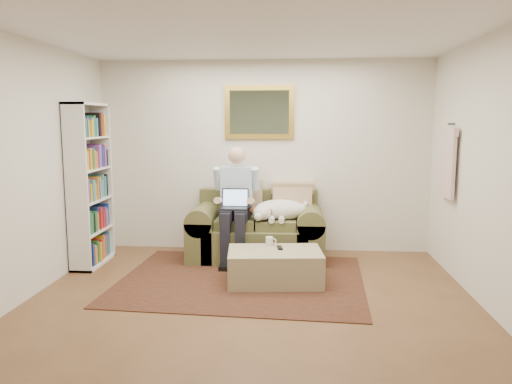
# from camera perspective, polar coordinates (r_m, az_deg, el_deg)

# --- Properties ---
(room_shell) EXTENTS (4.51, 5.00, 2.61)m
(room_shell) POSITION_cam_1_polar(r_m,az_deg,el_deg) (4.72, -0.71, 2.23)
(room_shell) COLOR brown
(room_shell) RESTS_ON ground
(rug) EXTENTS (2.83, 2.32, 0.01)m
(rug) POSITION_cam_1_polar(r_m,az_deg,el_deg) (5.73, -1.65, -9.96)
(rug) COLOR black
(rug) RESTS_ON room_shell
(sofa) EXTENTS (1.73, 0.88, 1.04)m
(sofa) POSITION_cam_1_polar(r_m,az_deg,el_deg) (6.54, 0.09, -5.00)
(sofa) COLOR brown
(sofa) RESTS_ON room_shell
(seated_man) EXTENTS (0.57, 0.81, 1.46)m
(seated_man) POSITION_cam_1_polar(r_m,az_deg,el_deg) (6.32, -2.37, -1.49)
(seated_man) COLOR #8CB3D8
(seated_man) RESTS_ON sofa
(laptop) EXTENTS (0.34, 0.27, 0.24)m
(laptop) POSITION_cam_1_polar(r_m,az_deg,el_deg) (6.25, -2.45, -1.27)
(laptop) COLOR black
(laptop) RESTS_ON seated_man
(sleeping_dog) EXTENTS (0.71, 0.45, 0.26)m
(sleeping_dog) POSITION_cam_1_polar(r_m,az_deg,el_deg) (6.36, 2.82, -2.04)
(sleeping_dog) COLOR white
(sleeping_dog) RESTS_ON sofa
(ottoman) EXTENTS (1.08, 0.75, 0.37)m
(ottoman) POSITION_cam_1_polar(r_m,az_deg,el_deg) (5.57, 2.16, -8.54)
(ottoman) COLOR tan
(ottoman) RESTS_ON room_shell
(coffee_mug) EXTENTS (0.08, 0.08, 0.10)m
(coffee_mug) POSITION_cam_1_polar(r_m,az_deg,el_deg) (5.73, 1.53, -5.64)
(coffee_mug) COLOR white
(coffee_mug) RESTS_ON ottoman
(tv_remote) EXTENTS (0.07, 0.16, 0.02)m
(tv_remote) POSITION_cam_1_polar(r_m,az_deg,el_deg) (5.60, 2.73, -6.38)
(tv_remote) COLOR black
(tv_remote) RESTS_ON ottoman
(bookshelf) EXTENTS (0.28, 0.80, 2.00)m
(bookshelf) POSITION_cam_1_polar(r_m,az_deg,el_deg) (6.48, -18.48, 0.76)
(bookshelf) COLOR white
(bookshelf) RESTS_ON room_shell
(wall_mirror) EXTENTS (0.94, 0.04, 0.72)m
(wall_mirror) POSITION_cam_1_polar(r_m,az_deg,el_deg) (6.81, 0.38, 9.11)
(wall_mirror) COLOR gold
(wall_mirror) RESTS_ON room_shell
(hanging_shirt) EXTENTS (0.06, 0.52, 0.90)m
(hanging_shirt) POSITION_cam_1_polar(r_m,az_deg,el_deg) (6.19, 21.07, 3.56)
(hanging_shirt) COLOR beige
(hanging_shirt) RESTS_ON room_shell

